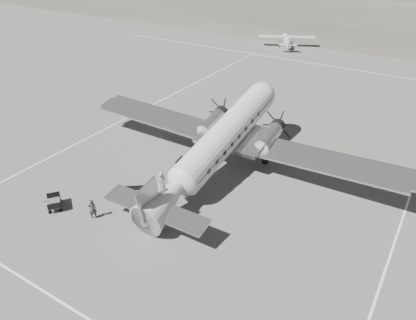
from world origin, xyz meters
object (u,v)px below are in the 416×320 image
Objects in this scene: ground_crew at (93,209)px; ramp_agent at (148,191)px; baggage_cart_near at (135,193)px; baggage_cart_far at (54,203)px; light_plane_left at (286,41)px; dc3_airliner at (220,143)px; passenger at (161,181)px.

ramp_agent is at bearing -154.25° from ground_crew.
baggage_cart_near is 6.13m from baggage_cart_far.
light_plane_left is 6.23× the size of ground_crew.
baggage_cart_far is 1.15× the size of ramp_agent.
dc3_airliner is at bearing -152.78° from ground_crew.
dc3_airliner is at bearing -9.64° from passenger.
light_plane_left is at bearing 27.98° from ramp_agent.
baggage_cart_far is at bearing 149.39° from ramp_agent.
ground_crew is 4.50m from ramp_agent.
passenger is (0.99, 2.25, 0.32)m from baggage_cart_near.
baggage_cart_near is 0.94× the size of baggage_cart_far.
light_plane_left is 6.94× the size of ramp_agent.
baggage_cart_near is at bearing -107.25° from light_plane_left.
passenger is (-0.01, 1.77, 0.03)m from ramp_agent.
baggage_cart_near is at bearing -143.34° from ground_crew.
baggage_cart_near is 0.97× the size of ground_crew.
baggage_cart_far is (-4.36, -4.30, 0.03)m from baggage_cart_near.
ground_crew reaches higher than baggage_cart_far.
ground_crew reaches higher than ramp_agent.
dc3_airliner is at bearing 24.90° from baggage_cart_near.
light_plane_left is 49.58m from passenger.
light_plane_left reaches higher than passenger.
light_plane_left is 55.41m from baggage_cart_far.
light_plane_left reaches higher than baggage_cart_near.
dc3_airliner is 19.33× the size of baggage_cart_near.
dc3_airliner is 8.37m from baggage_cart_near.
passenger is at bearing -105.71° from light_plane_left.
dc3_airliner reaches higher than baggage_cart_near.
ramp_agent is (5.36, 4.78, 0.26)m from baggage_cart_far.
dc3_airliner is 45.54m from light_plane_left.
baggage_cart_near is 1.03× the size of passenger.
ground_crew is at bearing -108.78° from light_plane_left.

